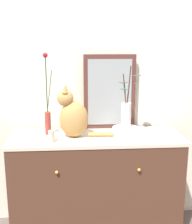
# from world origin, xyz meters

# --- Properties ---
(wall_back) EXTENTS (4.40, 0.08, 2.60)m
(wall_back) POSITION_xyz_m (0.00, 0.29, 1.30)
(wall_back) COLOR silver
(wall_back) RESTS_ON ground_plane
(sideboard) EXTENTS (1.27, 0.46, 0.81)m
(sideboard) POSITION_xyz_m (0.00, -0.00, 0.40)
(sideboard) COLOR #4B2E20
(sideboard) RESTS_ON ground_plane
(mirror_leaning) EXTENTS (0.40, 0.03, 0.58)m
(mirror_leaning) POSITION_xyz_m (0.12, 0.20, 1.10)
(mirror_leaning) COLOR #4F2A25
(mirror_leaning) RESTS_ON sideboard
(cat_sitting) EXTENTS (0.44, 0.17, 0.38)m
(cat_sitting) POSITION_xyz_m (-0.17, -0.01, 0.96)
(cat_sitting) COLOR #B7864A
(cat_sitting) RESTS_ON sideboard
(vase_slim_green) EXTENTS (0.07, 0.04, 0.60)m
(vase_slim_green) POSITION_xyz_m (-0.35, 0.07, 0.97)
(vase_slim_green) COLOR maroon
(vase_slim_green) RESTS_ON sideboard
(bowl_porcelain) EXTENTS (0.20, 0.20, 0.06)m
(bowl_porcelain) POSITION_xyz_m (0.22, 0.00, 0.84)
(bowl_porcelain) COLOR white
(bowl_porcelain) RESTS_ON sideboard
(vase_glass_clear) EXTENTS (0.17, 0.09, 0.45)m
(vase_glass_clear) POSITION_xyz_m (0.22, 0.00, 0.98)
(vase_glass_clear) COLOR silver
(vase_glass_clear) RESTS_ON bowl_porcelain
(candle_pillar) EXTENTS (0.04, 0.04, 0.09)m
(candle_pillar) POSITION_xyz_m (-0.31, -0.12, 0.85)
(candle_pillar) COLOR beige
(candle_pillar) RESTS_ON sideboard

